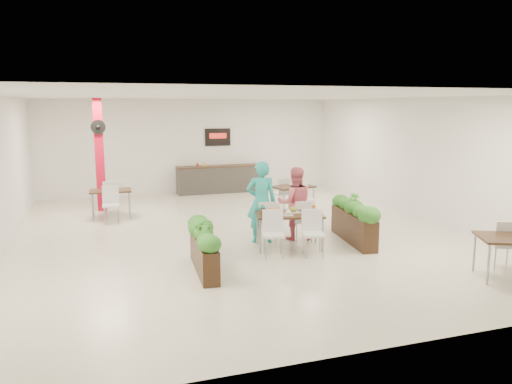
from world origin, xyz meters
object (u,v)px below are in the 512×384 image
(red_column, at_px, (99,154))
(side_table_b, at_px, (293,190))
(service_counter, at_px, (220,178))
(planter_left, at_px, (204,245))
(diner_man, at_px, (261,202))
(planter_right, at_px, (354,219))
(main_table, at_px, (289,219))
(side_table_a, at_px, (111,195))
(diner_woman, at_px, (295,203))

(red_column, distance_m, side_table_b, 5.57)
(side_table_b, bearing_deg, service_counter, 94.12)
(red_column, relative_size, planter_left, 1.72)
(diner_man, bearing_deg, red_column, -40.96)
(red_column, bearing_deg, planter_right, -45.22)
(main_table, height_order, planter_right, planter_right)
(main_table, xyz_separation_m, planter_left, (-2.03, -0.90, -0.13))
(red_column, height_order, side_table_a, red_column)
(diner_man, relative_size, planter_left, 0.97)
(planter_left, bearing_deg, service_counter, 73.56)
(red_column, distance_m, planter_left, 6.50)
(service_counter, xyz_separation_m, planter_right, (1.21, -7.11, 0.02))
(planter_right, xyz_separation_m, side_table_a, (-4.99, 4.24, 0.11))
(diner_man, bearing_deg, side_table_b, -110.76)
(main_table, bearing_deg, planter_right, 1.32)
(main_table, relative_size, planter_left, 1.00)
(side_table_b, bearing_deg, planter_right, -101.11)
(planter_right, bearing_deg, red_column, 134.78)
(diner_woman, xyz_separation_m, planter_right, (1.15, -0.62, -0.31))
(service_counter, xyz_separation_m, main_table, (-0.35, -7.15, 0.14))
(red_column, bearing_deg, side_table_b, -20.61)
(diner_woman, bearing_deg, side_table_a, -29.41)
(red_column, relative_size, diner_woman, 1.95)
(red_column, height_order, main_table, red_column)
(diner_woman, bearing_deg, planter_right, 165.72)
(planter_left, bearing_deg, main_table, 24.02)
(planter_left, height_order, planter_right, planter_right)
(diner_woman, distance_m, planter_left, 2.91)
(side_table_b, bearing_deg, main_table, -126.30)
(main_table, xyz_separation_m, side_table_a, (-3.43, 4.28, -0.02))
(diner_man, bearing_deg, side_table_a, -36.07)
(service_counter, height_order, planter_left, service_counter)
(side_table_a, height_order, side_table_b, same)
(red_column, relative_size, side_table_b, 1.91)
(service_counter, relative_size, side_table_b, 1.79)
(diner_man, xyz_separation_m, planter_right, (1.95, -0.62, -0.39))
(diner_woman, bearing_deg, red_column, -34.86)
(planter_right, bearing_deg, diner_man, 162.46)
(main_table, relative_size, diner_man, 1.03)
(side_table_b, bearing_deg, diner_man, -137.16)
(main_table, relative_size, diner_woman, 1.14)
(planter_left, bearing_deg, side_table_b, 50.52)
(side_table_a, bearing_deg, service_counter, 39.99)
(planter_right, xyz_separation_m, side_table_b, (-0.08, 3.32, 0.11))
(main_table, relative_size, side_table_b, 1.12)
(main_table, height_order, diner_woman, diner_woman)
(red_column, height_order, diner_woman, red_column)
(diner_man, bearing_deg, main_table, 134.75)
(diner_man, relative_size, diner_woman, 1.10)
(side_table_a, bearing_deg, main_table, -48.51)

